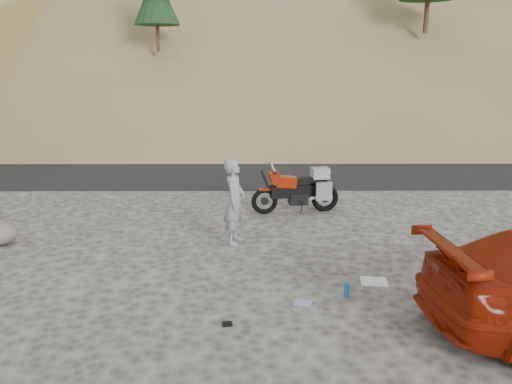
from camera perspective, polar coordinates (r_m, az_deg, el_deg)
ground at (r=9.46m, az=-1.23°, el=-7.98°), size 140.00×140.00×0.00m
road at (r=18.11m, az=-0.80°, el=2.80°), size 120.00×7.00×0.05m
motorcycle at (r=12.46m, az=5.02°, el=0.21°), size 2.23×0.88×1.34m
man at (r=10.45m, az=-2.41°, el=-5.79°), size 0.54×0.72×1.78m
gear_white_cloth at (r=8.85m, az=13.34°, el=-9.94°), size 0.49×0.45×0.01m
gear_bottle at (r=8.20m, az=10.30°, el=-10.93°), size 0.11×0.11×0.23m
gear_funnel at (r=8.74m, az=25.97°, el=-10.76°), size 0.17×0.17×0.18m
gear_glove_a at (r=7.31m, az=-3.31°, el=-14.83°), size 0.16×0.12×0.04m
gear_blue_cloth at (r=7.95m, az=5.36°, el=-12.48°), size 0.32×0.27×0.01m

